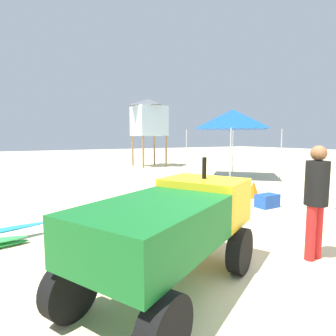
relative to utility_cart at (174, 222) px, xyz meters
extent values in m
plane|color=beige|center=(1.27, -0.97, -0.78)|extent=(80.00, 80.00, 0.00)
cube|color=#146023|center=(-0.35, -0.18, 0.07)|extent=(2.10, 1.79, 0.50)
cube|color=gold|center=(0.72, 0.36, 0.12)|extent=(1.21, 1.34, 0.60)
cylinder|color=black|center=(0.72, 0.36, 0.57)|extent=(0.08, 0.08, 0.30)
cylinder|color=black|center=(0.43, 0.83, -0.48)|extent=(0.62, 0.43, 0.60)
cylinder|color=black|center=(0.92, -0.15, -0.48)|extent=(0.62, 0.43, 0.60)
cylinder|color=black|center=(-1.18, 0.02, -0.48)|extent=(0.62, 0.43, 0.60)
cylinder|color=black|center=(-0.68, -0.96, -0.48)|extent=(0.62, 0.43, 0.60)
cylinder|color=white|center=(3.56, 0.06, -0.57)|extent=(0.04, 0.04, 0.42)
cylinder|color=red|center=(2.07, -0.40, -0.38)|extent=(0.14, 0.14, 0.81)
cylinder|color=red|center=(2.23, -0.40, -0.38)|extent=(0.14, 0.14, 0.81)
cylinder|color=black|center=(2.15, -0.40, 0.34)|extent=(0.32, 0.32, 0.64)
sphere|color=brown|center=(2.15, -0.40, 0.77)|extent=(0.22, 0.22, 0.22)
cylinder|color=#B2B2B7|center=(5.63, 5.02, 0.29)|extent=(0.05, 0.05, 2.15)
cylinder|color=#B2B2B7|center=(8.55, 5.02, 0.29)|extent=(0.05, 0.05, 2.15)
cylinder|color=#B2B2B7|center=(5.63, 7.94, 0.29)|extent=(0.05, 0.05, 2.15)
cylinder|color=#B2B2B7|center=(8.55, 7.94, 0.29)|extent=(0.05, 0.05, 2.15)
pyramid|color=#144CB2|center=(7.09, 6.48, 1.80)|extent=(2.92, 2.92, 0.87)
cylinder|color=olive|center=(5.31, 11.94, 0.16)|extent=(0.12, 0.12, 1.90)
cylinder|color=olive|center=(6.87, 11.94, 0.16)|extent=(0.12, 0.12, 1.90)
cylinder|color=olive|center=(5.31, 13.50, 0.16)|extent=(0.12, 0.12, 1.90)
cylinder|color=olive|center=(6.87, 13.50, 0.16)|extent=(0.12, 0.12, 1.90)
cube|color=silver|center=(6.09, 12.72, 2.01)|extent=(1.80, 1.80, 1.80)
pyramid|color=#4C5156|center=(6.09, 12.72, 3.14)|extent=(1.98, 1.98, 0.45)
cone|color=orange|center=(4.62, 2.95, -0.54)|extent=(0.35, 0.35, 0.50)
cube|color=blue|center=(4.04, 1.98, -0.62)|extent=(0.56, 0.36, 0.34)
camera|label=1|loc=(-1.65, -2.64, 0.98)|focal=29.34mm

